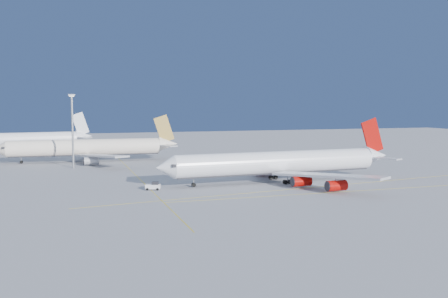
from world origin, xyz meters
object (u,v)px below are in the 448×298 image
(airliner_virgin, at_px, (282,163))
(airliner_etihad, at_px, (90,147))
(pushback_tug, at_px, (153,186))
(light_mast, at_px, (72,125))
(airliner_third, at_px, (19,139))

(airliner_virgin, bearing_deg, airliner_etihad, 123.18)
(airliner_virgin, bearing_deg, pushback_tug, -179.19)
(pushback_tug, bearing_deg, airliner_etihad, 119.01)
(airliner_etihad, xyz_separation_m, pushback_tug, (11.79, -66.99, -4.27))
(airliner_virgin, height_order, light_mast, light_mast)
(airliner_virgin, relative_size, light_mast, 2.87)
(airliner_third, relative_size, light_mast, 2.68)
(airliner_etihad, height_order, airliner_third, airliner_third)
(airliner_virgin, xyz_separation_m, airliner_etihad, (-47.29, 64.60, 0.04))
(airliner_third, bearing_deg, pushback_tug, -77.73)
(airliner_virgin, relative_size, airliner_third, 1.07)
(airliner_etihad, bearing_deg, pushback_tug, -77.53)
(airliner_third, bearing_deg, airliner_virgin, -63.31)
(airliner_third, relative_size, pushback_tug, 16.28)
(airliner_etihad, distance_m, light_mast, 20.68)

